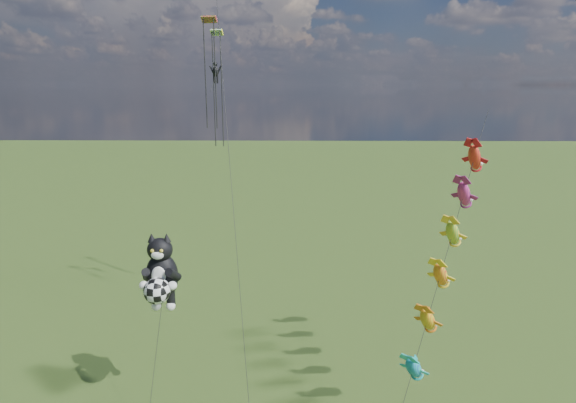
{
  "coord_description": "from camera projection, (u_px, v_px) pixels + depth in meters",
  "views": [
    {
      "loc": [
        12.65,
        -22.13,
        19.39
      ],
      "look_at": [
        12.16,
        10.5,
        11.47
      ],
      "focal_mm": 30.0,
      "sensor_mm": 36.0,
      "label": 1
    }
  ],
  "objects": [
    {
      "name": "fish_windsock_rig",
      "position": [
        446.0,
        254.0,
        27.31
      ],
      "size": [
        8.99,
        13.32,
        17.87
      ],
      "rotation": [
        0.0,
        0.0,
        -0.27
      ],
      "color": "brown",
      "rests_on": "ground"
    },
    {
      "name": "cat_kite_rig",
      "position": [
        160.0,
        275.0,
        27.57
      ],
      "size": [
        2.17,
        4.04,
        11.22
      ],
      "rotation": [
        0.0,
        0.0,
        -0.21
      ],
      "color": "brown",
      "rests_on": "ground"
    },
    {
      "name": "parafoil_rig",
      "position": [
        216.0,
        75.0,
        36.54
      ],
      "size": [
        4.63,
        17.08,
        27.44
      ],
      "rotation": [
        0.0,
        0.0,
        0.31
      ],
      "color": "brown",
      "rests_on": "ground"
    }
  ]
}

